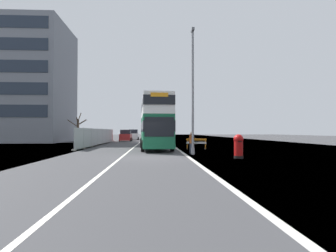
% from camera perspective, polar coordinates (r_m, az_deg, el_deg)
% --- Properties ---
extents(ground, '(140.00, 280.00, 0.10)m').
position_cam_1_polar(ground, '(18.90, -1.87, -6.50)').
color(ground, '#38383A').
extents(double_decker_bus, '(3.22, 10.76, 4.92)m').
position_cam_1_polar(double_decker_bus, '(27.30, -2.62, 0.77)').
color(double_decker_bus, '#145638').
rests_on(double_decker_bus, ground).
extents(lamppost_foreground, '(0.29, 0.70, 9.52)m').
position_cam_1_polar(lamppost_foreground, '(21.46, 5.02, 6.37)').
color(lamppost_foreground, gray).
rests_on(lamppost_foreground, ground).
extents(red_pillar_postbox, '(0.62, 0.62, 1.55)m').
position_cam_1_polar(red_pillar_postbox, '(18.63, 14.05, -3.79)').
color(red_pillar_postbox, black).
rests_on(red_pillar_postbox, ground).
extents(roadworks_barrier, '(1.95, 0.66, 1.05)m').
position_cam_1_polar(roadworks_barrier, '(27.50, 5.74, -3.32)').
color(roadworks_barrier, orange).
rests_on(roadworks_barrier, ground).
extents(construction_site_fence, '(0.44, 24.00, 2.12)m').
position_cam_1_polar(construction_site_fence, '(37.97, -13.64, -2.15)').
color(construction_site_fence, '#A8AAAD').
rests_on(construction_site_fence, ground).
extents(car_oncoming_near, '(1.99, 4.00, 2.17)m').
position_cam_1_polar(car_oncoming_near, '(43.68, -2.82, -2.04)').
color(car_oncoming_near, black).
rests_on(car_oncoming_near, ground).
extents(car_receding_mid, '(2.06, 4.27, 2.02)m').
position_cam_1_polar(car_receding_mid, '(50.10, -8.52, -1.98)').
color(car_receding_mid, maroon).
rests_on(car_receding_mid, ground).
extents(car_receding_far, '(2.06, 4.35, 2.12)m').
position_cam_1_polar(car_receding_far, '(58.73, -6.97, -1.82)').
color(car_receding_far, silver).
rests_on(car_receding_far, ground).
extents(bare_tree_far_verge_near, '(3.40, 2.18, 4.92)m').
position_cam_1_polar(bare_tree_far_verge_near, '(49.33, -17.71, -0.40)').
color(bare_tree_far_verge_near, '#4C3D2D').
rests_on(bare_tree_far_verge_near, ground).
extents(bare_tree_far_verge_mid, '(2.39, 2.35, 4.60)m').
position_cam_1_polar(bare_tree_far_verge_mid, '(56.15, -19.37, -0.29)').
color(bare_tree_far_verge_mid, '#4C3D2D').
rests_on(bare_tree_far_verge_mid, ground).
extents(pedestrian_at_kerb, '(0.34, 0.34, 1.67)m').
position_cam_1_polar(pedestrian_at_kerb, '(21.95, 4.75, -3.43)').
color(pedestrian_at_kerb, '#2D3342').
rests_on(pedestrian_at_kerb, ground).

